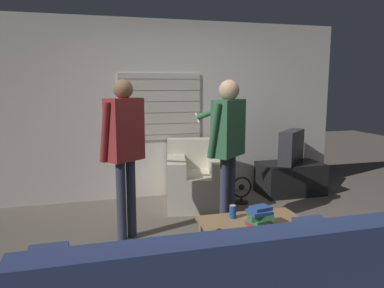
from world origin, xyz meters
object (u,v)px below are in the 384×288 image
at_px(book_stack, 260,217).
at_px(spare_remote, 224,232).
at_px(soda_can, 233,212).
at_px(person_left_standing, 124,140).
at_px(tv, 291,147).
at_px(coffee_table, 256,227).
at_px(armchair_beige, 197,179).
at_px(person_right_standing, 228,135).
at_px(floor_fan, 241,191).

relative_size(book_stack, spare_remote, 1.83).
height_order(book_stack, soda_can, book_stack).
xyz_separation_m(person_left_standing, book_stack, (1.10, -0.96, -0.60)).
distance_m(tv, book_stack, 2.49).
height_order(coffee_table, person_left_standing, person_left_standing).
bearing_deg(tv, spare_remote, 4.56).
relative_size(coffee_table, book_stack, 4.14).
bearing_deg(armchair_beige, tv, -163.87).
xyz_separation_m(tv, soda_can, (-1.62, -1.73, -0.28)).
xyz_separation_m(armchair_beige, coffee_table, (0.05, -1.80, -0.00)).
bearing_deg(person_right_standing, tv, -5.36).
xyz_separation_m(armchair_beige, person_left_standing, (-1.06, -0.92, 0.72)).
distance_m(coffee_table, tv, 2.43).
relative_size(person_left_standing, floor_fan, 4.53).
distance_m(person_left_standing, book_stack, 1.58).
xyz_separation_m(coffee_table, floor_fan, (0.57, 1.67, -0.17)).
height_order(armchair_beige, person_right_standing, person_right_standing).
bearing_deg(soda_can, floor_fan, 64.03).
height_order(armchair_beige, book_stack, armchair_beige).
distance_m(coffee_table, person_right_standing, 1.16).
bearing_deg(soda_can, book_stack, -60.07).
height_order(coffee_table, spare_remote, spare_remote).
distance_m(soda_can, spare_remote, 0.39).
bearing_deg(coffee_table, floor_fan, 71.20).
distance_m(person_right_standing, floor_fan, 1.31).
xyz_separation_m(person_right_standing, book_stack, (-0.05, -0.98, -0.61)).
relative_size(person_left_standing, person_right_standing, 1.00).
distance_m(coffee_table, floor_fan, 1.77).
height_order(person_left_standing, floor_fan, person_left_standing).
relative_size(person_left_standing, book_stack, 7.23).
xyz_separation_m(tv, spare_remote, (-1.83, -2.05, -0.33)).
height_order(tv, person_left_standing, person_left_standing).
relative_size(coffee_table, tv, 1.58).
height_order(armchair_beige, person_left_standing, person_left_standing).
bearing_deg(soda_can, armchair_beige, 86.07).
bearing_deg(person_right_standing, person_left_standing, 139.67).
distance_m(person_left_standing, person_right_standing, 1.15).
bearing_deg(tv, person_left_standing, -21.86).
distance_m(coffee_table, person_left_standing, 1.58).
bearing_deg(floor_fan, armchair_beige, 168.68).
relative_size(armchair_beige, spare_remote, 8.12).
bearing_deg(book_stack, soda_can, 119.93).
relative_size(tv, soda_can, 4.89).
xyz_separation_m(tv, floor_fan, (-0.89, -0.23, -0.55)).
bearing_deg(floor_fan, spare_remote, -117.23).
xyz_separation_m(person_left_standing, spare_remote, (0.74, -1.02, -0.68)).
height_order(armchair_beige, coffee_table, armchair_beige).
height_order(coffee_table, soda_can, soda_can).
height_order(tv, book_stack, tv).
bearing_deg(coffee_table, tv, 52.54).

